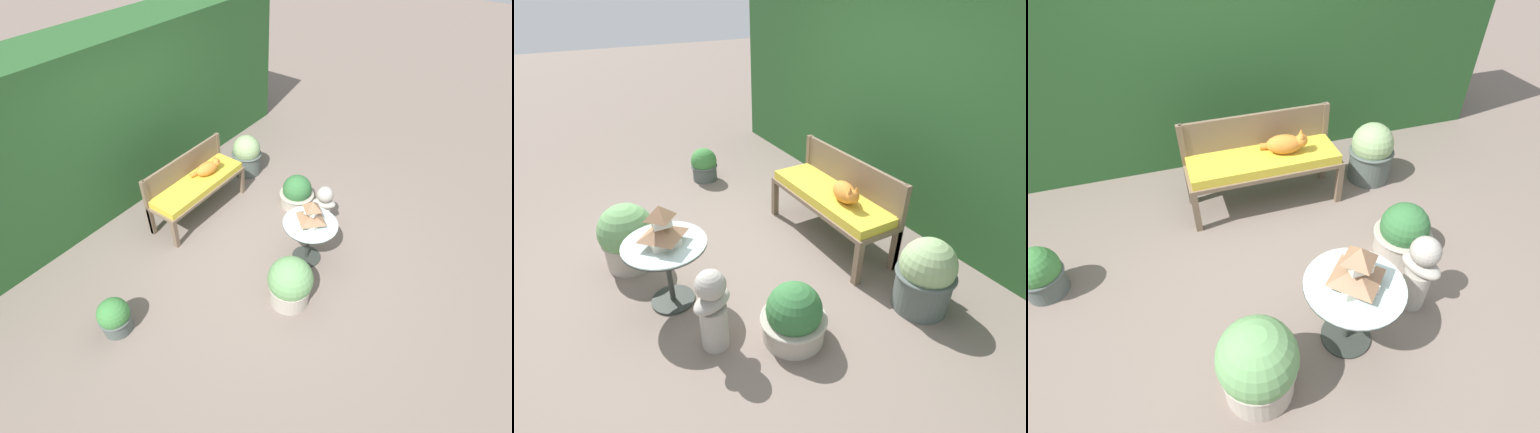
# 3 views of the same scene
# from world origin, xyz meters

# --- Properties ---
(ground) EXTENTS (30.00, 30.00, 0.00)m
(ground) POSITION_xyz_m (0.00, 0.00, 0.00)
(ground) COLOR #75665B
(foliage_hedge_back) EXTENTS (6.40, 0.99, 2.28)m
(foliage_hedge_back) POSITION_xyz_m (0.00, 2.42, 1.14)
(foliage_hedge_back) COLOR #285628
(foliage_hedge_back) RESTS_ON ground
(garden_bench) EXTENTS (1.47, 0.50, 0.55)m
(garden_bench) POSITION_xyz_m (0.20, 1.03, 0.46)
(garden_bench) COLOR brown
(garden_bench) RESTS_ON ground
(bench_backrest) EXTENTS (1.47, 0.06, 0.86)m
(bench_backrest) POSITION_xyz_m (0.20, 1.26, 0.63)
(bench_backrest) COLOR brown
(bench_backrest) RESTS_ON ground
(cat) EXTENTS (0.43, 0.28, 0.22)m
(cat) POSITION_xyz_m (0.42, 1.02, 0.64)
(cat) COLOR orange
(cat) RESTS_ON garden_bench
(patio_table) EXTENTS (0.66, 0.66, 0.59)m
(patio_table) POSITION_xyz_m (0.32, -0.67, 0.46)
(patio_table) COLOR #2D332D
(patio_table) RESTS_ON ground
(pagoda_birdhouse) EXTENTS (0.30, 0.30, 0.33)m
(pagoda_birdhouse) POSITION_xyz_m (0.32, -0.67, 0.73)
(pagoda_birdhouse) COLOR silver
(pagoda_birdhouse) RESTS_ON patio_table
(garden_bust) EXTENTS (0.28, 0.35, 0.68)m
(garden_bust) POSITION_xyz_m (0.93, -0.54, 0.36)
(garden_bust) COLOR #A39E93
(garden_bust) RESTS_ON ground
(potted_plant_bench_left) EXTENTS (0.50, 0.50, 0.48)m
(potted_plant_bench_left) POSITION_xyz_m (1.15, 0.00, 0.21)
(potted_plant_bench_left) COLOR #ADA393
(potted_plant_bench_left) RESTS_ON ground
(potted_plant_table_near) EXTENTS (0.35, 0.35, 0.44)m
(potted_plant_table_near) POSITION_xyz_m (-1.78, 0.46, 0.21)
(potted_plant_table_near) COLOR #4C5651
(potted_plant_table_near) RESTS_ON ground
(potted_plant_patio_mid) EXTENTS (0.48, 0.48, 0.64)m
(potted_plant_patio_mid) POSITION_xyz_m (1.39, 1.08, 0.31)
(potted_plant_patio_mid) COLOR #4C5651
(potted_plant_patio_mid) RESTS_ON ground
(potted_plant_hedge_corner) EXTENTS (0.51, 0.51, 0.62)m
(potted_plant_hedge_corner) POSITION_xyz_m (-0.38, -0.84, 0.30)
(potted_plant_hedge_corner) COLOR #ADA393
(potted_plant_hedge_corner) RESTS_ON ground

